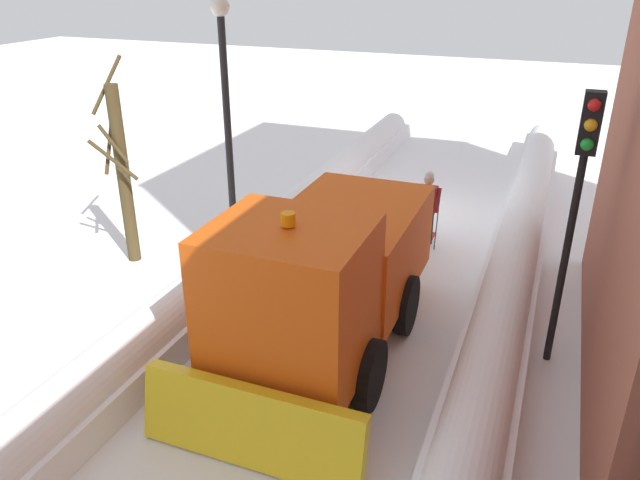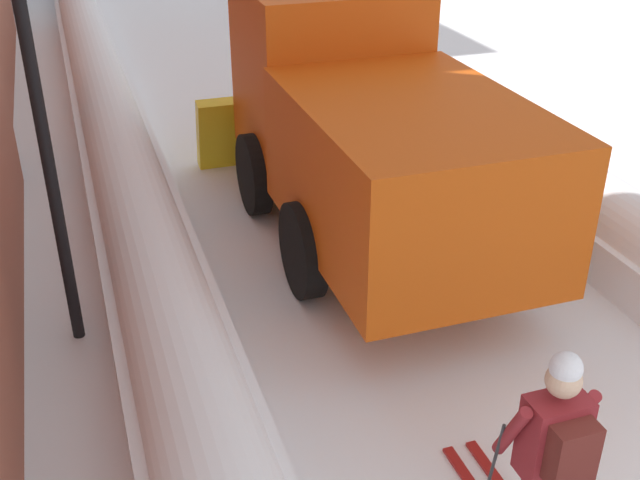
{
  "view_description": "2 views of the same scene",
  "coord_description": "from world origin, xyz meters",
  "px_view_note": "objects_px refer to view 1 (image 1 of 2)",
  "views": [
    {
      "loc": [
        -3.11,
        15.2,
        6.19
      ],
      "look_at": [
        0.5,
        6.03,
        1.69
      ],
      "focal_mm": 34.33,
      "sensor_mm": 36.0,
      "label": 1
    },
    {
      "loc": [
        -3.27,
        -1.43,
        4.76
      ],
      "look_at": [
        -1.13,
        4.96,
        1.1
      ],
      "focal_mm": 43.71,
      "sensor_mm": 36.0,
      "label": 2
    }
  ],
  "objects_px": {
    "plow_truck": "(325,275)",
    "bare_tree_near": "(122,173)",
    "street_lamp": "(226,99)",
    "skier": "(427,204)",
    "traffic_light_pole": "(579,184)"
  },
  "relations": [
    {
      "from": "plow_truck",
      "to": "street_lamp",
      "type": "distance_m",
      "value": 5.26
    },
    {
      "from": "street_lamp",
      "to": "skier",
      "type": "bearing_deg",
      "value": -156.99
    },
    {
      "from": "street_lamp",
      "to": "traffic_light_pole",
      "type": "bearing_deg",
      "value": 162.89
    },
    {
      "from": "plow_truck",
      "to": "traffic_light_pole",
      "type": "relative_size",
      "value": 1.31
    },
    {
      "from": "traffic_light_pole",
      "to": "bare_tree_near",
      "type": "relative_size",
      "value": 1.02
    },
    {
      "from": "street_lamp",
      "to": "plow_truck",
      "type": "bearing_deg",
      "value": 137.3
    },
    {
      "from": "skier",
      "to": "traffic_light_pole",
      "type": "height_order",
      "value": "traffic_light_pole"
    },
    {
      "from": "traffic_light_pole",
      "to": "bare_tree_near",
      "type": "bearing_deg",
      "value": -4.37
    },
    {
      "from": "traffic_light_pole",
      "to": "street_lamp",
      "type": "relative_size",
      "value": 0.82
    },
    {
      "from": "plow_truck",
      "to": "skier",
      "type": "bearing_deg",
      "value": -97.06
    },
    {
      "from": "plow_truck",
      "to": "street_lamp",
      "type": "relative_size",
      "value": 1.08
    },
    {
      "from": "plow_truck",
      "to": "bare_tree_near",
      "type": "xyz_separation_m",
      "value": [
        5.33,
        -1.76,
        0.58
      ]
    },
    {
      "from": "skier",
      "to": "street_lamp",
      "type": "height_order",
      "value": "street_lamp"
    },
    {
      "from": "street_lamp",
      "to": "bare_tree_near",
      "type": "height_order",
      "value": "street_lamp"
    },
    {
      "from": "plow_truck",
      "to": "skier",
      "type": "relative_size",
      "value": 3.31
    }
  ]
}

